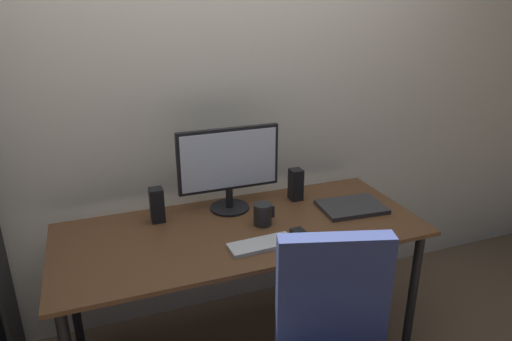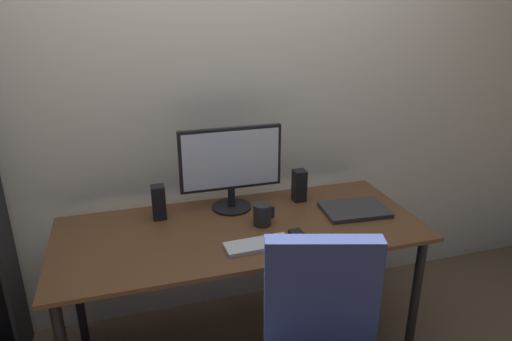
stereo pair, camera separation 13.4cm
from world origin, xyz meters
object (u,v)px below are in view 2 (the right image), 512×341
monitor (231,163)px  speaker_right (299,186)px  coffee_mug (262,214)px  laptop (354,209)px  keyboard (258,245)px  speaker_left (159,202)px  mouse (298,236)px  desk (241,242)px

monitor → speaker_right: monitor is taller
coffee_mug → laptop: size_ratio=0.33×
keyboard → speaker_left: bearing=130.9°
laptop → speaker_right: size_ratio=1.88×
monitor → keyboard: 0.47m
monitor → mouse: 0.51m
coffee_mug → speaker_left: bearing=155.8°
desk → speaker_left: 0.44m
laptop → coffee_mug: bearing=-175.8°
laptop → speaker_left: bearing=171.8°
laptop → mouse: bearing=-149.7°
monitor → speaker_left: 0.40m
desk → keyboard: size_ratio=5.90×
monitor → mouse: (0.21, -0.40, -0.23)m
mouse → coffee_mug: size_ratio=0.91×
keyboard → speaker_right: 0.54m
keyboard → speaker_right: speaker_right is taller
monitor → keyboard: size_ratio=1.77×
mouse → laptop: (0.38, 0.19, -0.01)m
keyboard → speaker_left: (-0.38, 0.40, 0.08)m
desk → mouse: mouse is taller
mouse → monitor: bearing=112.8°
desk → speaker_left: size_ratio=10.07×
coffee_mug → mouse: bearing=-59.4°
monitor → laptop: size_ratio=1.61×
speaker_right → coffee_mug: bearing=-142.4°
laptop → desk: bearing=-175.6°
speaker_left → keyboard: bearing=-46.3°
speaker_left → speaker_right: (0.73, 0.00, 0.00)m
monitor → mouse: monitor is taller
mouse → speaker_right: 0.43m
desk → speaker_right: size_ratio=10.07×
keyboard → mouse: mouse is taller
monitor → speaker_right: size_ratio=3.03×
speaker_left → laptop: bearing=-12.2°
mouse → speaker_left: bearing=141.2°
desk → monitor: bearing=87.5°
keyboard → monitor: bearing=89.5°
desk → laptop: laptop is taller
coffee_mug → laptop: bearing=0.2°
monitor → coffee_mug: (0.10, -0.22, -0.19)m
monitor → keyboard: monitor is taller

